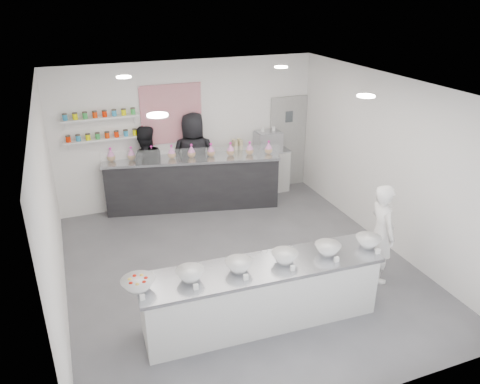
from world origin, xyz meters
The scene contains 26 objects.
floor centered at (0.00, 0.00, 0.00)m, with size 6.00×6.00×0.00m, color #515156.
ceiling centered at (0.00, 0.00, 3.00)m, with size 6.00×6.00×0.00m, color white.
back_wall centered at (0.00, 3.00, 1.50)m, with size 5.50×5.50×0.00m, color white.
left_wall centered at (-2.75, 0.00, 1.50)m, with size 6.00×6.00×0.00m, color white.
right_wall centered at (2.75, 0.00, 1.50)m, with size 6.00×6.00×0.00m, color white.
back_door centered at (2.30, 2.97, 1.05)m, with size 0.88×0.04×2.10m, color gray.
pattern_panel centered at (-0.35, 2.98, 1.95)m, with size 1.25×0.03×1.20m, color #AD1330.
jar_shelf_lower centered at (-1.75, 2.90, 1.60)m, with size 1.45×0.22×0.04m, color silver.
jar_shelf_upper centered at (-1.75, 2.90, 2.02)m, with size 1.45×0.22×0.04m, color silver.
preserve_jars centered at (-1.75, 2.88, 1.88)m, with size 1.45×0.10×0.56m, color red, non-canonical shape.
downlight_0 centered at (-1.40, -1.00, 2.98)m, with size 0.24×0.24×0.02m, color white.
downlight_1 centered at (1.40, -1.00, 2.98)m, with size 0.24×0.24×0.02m, color white.
downlight_2 centered at (-1.40, 1.60, 2.98)m, with size 0.24×0.24×0.02m, color white.
downlight_3 centered at (1.40, 1.60, 2.98)m, with size 0.24×0.24×0.02m, color white.
prep_counter centered at (-0.22, -1.35, 0.45)m, with size 3.32×0.75×0.91m, color silver.
back_bar centered at (-0.07, 2.60, 0.55)m, with size 3.57×0.65×1.11m, color black.
sneeze_guard centered at (-0.14, 2.30, 1.26)m, with size 3.52×0.02×0.30m, color white.
espresso_ledge centered at (1.55, 2.78, 0.49)m, with size 1.31×0.42×0.98m, color silver.
espresso_machine centered at (1.72, 2.78, 1.19)m, with size 0.56×0.39×0.43m, color #93969E.
cup_stacks centered at (1.00, 2.78, 1.14)m, with size 0.24×0.24×0.34m, color tan, non-canonical shape.
prep_bowls centered at (-0.22, -1.35, 0.98)m, with size 3.62×0.47×0.15m, color white, non-canonical shape.
label_cards centered at (-0.20, -1.86, 0.94)m, with size 3.31×0.04×0.07m, color white, non-canonical shape.
cookie_bags centered at (-0.07, 2.60, 1.25)m, with size 3.36×0.16×0.28m, color #FB76DA, non-canonical shape.
woman_prep centered at (1.94, -1.03, 0.81)m, with size 0.59×0.39×1.62m, color white.
staff_left centered at (-0.98, 2.85, 0.90)m, with size 0.87×0.68×1.80m, color black.
staff_right centered at (0.05, 2.85, 0.99)m, with size 0.96×0.63×1.97m, color black.
Camera 1 is at (-2.40, -6.18, 4.32)m, focal length 35.00 mm.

